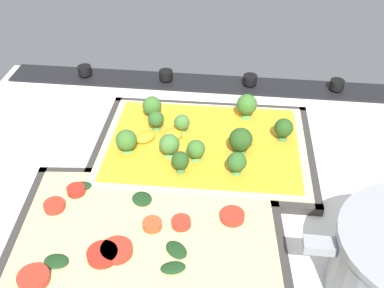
{
  "coord_description": "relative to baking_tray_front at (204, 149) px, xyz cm",
  "views": [
    {
      "loc": [
        -6.4,
        54.39,
        47.82
      ],
      "look_at": [
        0.04,
        -1.28,
        5.32
      ],
      "focal_mm": 43.47,
      "sensor_mm": 36.0,
      "label": 1
    }
  ],
  "objects": [
    {
      "name": "ground_plane",
      "position": [
        1.36,
        6.57,
        -1.87
      ],
      "size": [
        85.73,
        64.49,
        3.0
      ],
      "primitive_type": "cube",
      "color": "silver"
    },
    {
      "name": "stove_control_panel",
      "position": [
        1.36,
        -22.18,
        0.18
      ],
      "size": [
        82.31,
        7.0,
        2.6
      ],
      "color": "black",
      "rests_on": "ground_plane"
    },
    {
      "name": "baking_tray_front",
      "position": [
        0.0,
        0.0,
        0.0
      ],
      "size": [
        36.27,
        27.42,
        1.3
      ],
      "color": "#33302D",
      "rests_on": "ground_plane"
    },
    {
      "name": "broccoli_pizza",
      "position": [
        0.15,
        0.01,
        1.57
      ],
      "size": [
        33.82,
        24.98,
        5.92
      ],
      "color": "beige",
      "rests_on": "baking_tray_front"
    },
    {
      "name": "baking_tray_back",
      "position": [
        5.6,
        20.08,
        0.0
      ],
      "size": [
        38.53,
        29.6,
        1.3
      ],
      "color": "#33302D",
      "rests_on": "ground_plane"
    },
    {
      "name": "veggie_pizza_back",
      "position": [
        6.1,
        20.24,
        0.7
      ],
      "size": [
        35.92,
        26.99,
        1.9
      ],
      "color": "#C4B87B",
      "rests_on": "baking_tray_back"
    }
  ]
}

